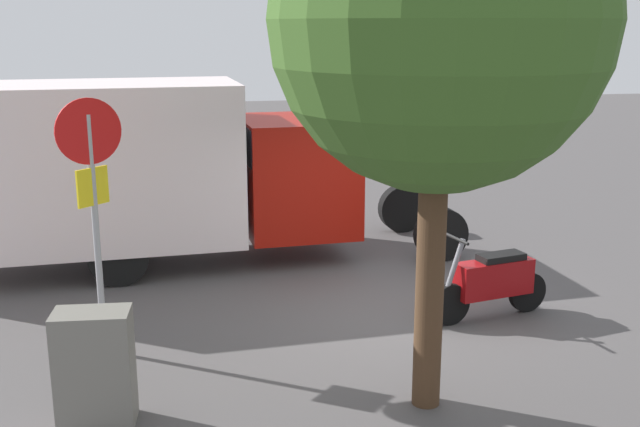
# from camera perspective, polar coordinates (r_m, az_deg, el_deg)

# --- Properties ---
(ground_plane) EXTENTS (60.00, 60.00, 0.00)m
(ground_plane) POSITION_cam_1_polar(r_m,az_deg,el_deg) (10.49, 5.45, -7.70)
(ground_plane) COLOR #4E4A4A
(box_truck_near) EXTENTS (8.57, 2.56, 2.99)m
(box_truck_near) POSITION_cam_1_polar(r_m,az_deg,el_deg) (12.55, -12.85, 3.47)
(box_truck_near) COLOR black
(box_truck_near) RESTS_ON ground
(motorcycle) EXTENTS (1.79, 0.66, 1.20)m
(motorcycle) POSITION_cam_1_polar(r_m,az_deg,el_deg) (10.50, 12.87, -4.97)
(motorcycle) COLOR black
(motorcycle) RESTS_ON ground
(stop_sign) EXTENTS (0.71, 0.33, 3.08)m
(stop_sign) POSITION_cam_1_polar(r_m,az_deg,el_deg) (9.12, -16.73, 1.92)
(stop_sign) COLOR #9E9EA3
(stop_sign) RESTS_ON ground
(street_tree) EXTENTS (3.25, 3.25, 5.55)m
(street_tree) POSITION_cam_1_polar(r_m,az_deg,el_deg) (7.35, 8.99, 14.10)
(street_tree) COLOR #47301E
(street_tree) RESTS_ON ground
(utility_cabinet) EXTENTS (0.78, 0.51, 1.19)m
(utility_cabinet) POSITION_cam_1_polar(r_m,az_deg,el_deg) (7.91, -16.59, -11.10)
(utility_cabinet) COLOR slate
(utility_cabinet) RESTS_ON ground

